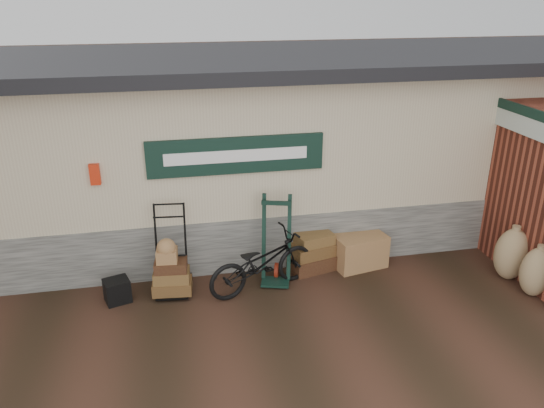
{
  "coord_description": "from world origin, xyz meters",
  "views": [
    {
      "loc": [
        -1.28,
        -6.4,
        4.22
      ],
      "look_at": [
        0.22,
        0.9,
        1.17
      ],
      "focal_mm": 35.0,
      "sensor_mm": 36.0,
      "label": 1
    }
  ],
  "objects_px": {
    "black_trunk": "(117,291)",
    "green_barrow": "(276,240)",
    "wicker_hamper": "(359,250)",
    "bicycle": "(262,259)",
    "porter_trolley": "(171,249)",
    "suitcase_stack": "(312,251)"
  },
  "relations": [
    {
      "from": "green_barrow",
      "to": "suitcase_stack",
      "type": "height_order",
      "value": "green_barrow"
    },
    {
      "from": "porter_trolley",
      "to": "wicker_hamper",
      "type": "bearing_deg",
      "value": 9.5
    },
    {
      "from": "suitcase_stack",
      "to": "black_trunk",
      "type": "bearing_deg",
      "value": -173.35
    },
    {
      "from": "porter_trolley",
      "to": "suitcase_stack",
      "type": "height_order",
      "value": "porter_trolley"
    },
    {
      "from": "wicker_hamper",
      "to": "black_trunk",
      "type": "height_order",
      "value": "wicker_hamper"
    },
    {
      "from": "green_barrow",
      "to": "suitcase_stack",
      "type": "relative_size",
      "value": 1.94
    },
    {
      "from": "suitcase_stack",
      "to": "wicker_hamper",
      "type": "xyz_separation_m",
      "value": [
        0.77,
        -0.02,
        -0.05
      ]
    },
    {
      "from": "suitcase_stack",
      "to": "wicker_hamper",
      "type": "relative_size",
      "value": 0.86
    },
    {
      "from": "bicycle",
      "to": "porter_trolley",
      "type": "bearing_deg",
      "value": 61.23
    },
    {
      "from": "suitcase_stack",
      "to": "black_trunk",
      "type": "xyz_separation_m",
      "value": [
        -3.01,
        -0.35,
        -0.14
      ]
    },
    {
      "from": "wicker_hamper",
      "to": "green_barrow",
      "type": "bearing_deg",
      "value": -171.67
    },
    {
      "from": "porter_trolley",
      "to": "suitcase_stack",
      "type": "xyz_separation_m",
      "value": [
        2.21,
        0.2,
        -0.37
      ]
    },
    {
      "from": "black_trunk",
      "to": "green_barrow",
      "type": "bearing_deg",
      "value": 2.9
    },
    {
      "from": "bicycle",
      "to": "wicker_hamper",
      "type": "bearing_deg",
      "value": -94.23
    },
    {
      "from": "suitcase_stack",
      "to": "bicycle",
      "type": "height_order",
      "value": "bicycle"
    },
    {
      "from": "suitcase_stack",
      "to": "wicker_hamper",
      "type": "distance_m",
      "value": 0.78
    },
    {
      "from": "wicker_hamper",
      "to": "bicycle",
      "type": "xyz_separation_m",
      "value": [
        -1.67,
        -0.42,
        0.23
      ]
    },
    {
      "from": "wicker_hamper",
      "to": "black_trunk",
      "type": "relative_size",
      "value": 2.39
    },
    {
      "from": "green_barrow",
      "to": "suitcase_stack",
      "type": "xyz_separation_m",
      "value": [
        0.64,
        0.23,
        -0.37
      ]
    },
    {
      "from": "bicycle",
      "to": "black_trunk",
      "type": "bearing_deg",
      "value": 69.26
    },
    {
      "from": "porter_trolley",
      "to": "bicycle",
      "type": "distance_m",
      "value": 1.34
    },
    {
      "from": "porter_trolley",
      "to": "green_barrow",
      "type": "xyz_separation_m",
      "value": [
        1.57,
        -0.03,
        0.01
      ]
    }
  ]
}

